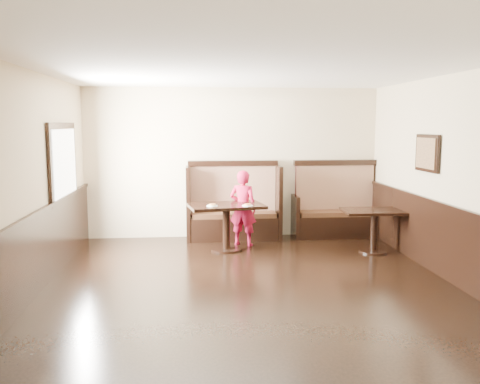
{
  "coord_description": "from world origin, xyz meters",
  "views": [
    {
      "loc": [
        -0.74,
        -6.02,
        2.13
      ],
      "look_at": [
        0.04,
        2.35,
        1.0
      ],
      "focal_mm": 38.0,
      "sensor_mm": 36.0,
      "label": 1
    }
  ],
  "objects": [
    {
      "name": "pizza_plate_left",
      "position": [
        -0.43,
        2.24,
        0.8
      ],
      "size": [
        0.19,
        0.19,
        0.03
      ],
      "color": "white",
      "rests_on": "table_main"
    },
    {
      "name": "booth_main",
      "position": [
        0.0,
        3.3,
        0.53
      ],
      "size": [
        1.75,
        0.72,
        1.45
      ],
      "color": "black",
      "rests_on": "ground"
    },
    {
      "name": "table_neighbor",
      "position": [
        2.25,
        2.04,
        0.53
      ],
      "size": [
        1.05,
        0.71,
        0.71
      ],
      "rotation": [
        0.0,
        0.0,
        -0.04
      ],
      "color": "black",
      "rests_on": "ground"
    },
    {
      "name": "pizza_plate_right",
      "position": [
        0.15,
        2.2,
        0.8
      ],
      "size": [
        0.19,
        0.19,
        0.03
      ],
      "color": "white",
      "rests_on": "table_main"
    },
    {
      "name": "booth_neighbor",
      "position": [
        1.95,
        3.29,
        0.48
      ],
      "size": [
        1.65,
        0.72,
        1.45
      ],
      "color": "black",
      "rests_on": "ground"
    },
    {
      "name": "ground",
      "position": [
        0.0,
        0.0,
        0.0
      ],
      "size": [
        7.0,
        7.0,
        0.0
      ],
      "primitive_type": "plane",
      "color": "black",
      "rests_on": "ground"
    },
    {
      "name": "room_shell",
      "position": [
        -0.3,
        0.28,
        0.67
      ],
      "size": [
        7.0,
        7.0,
        7.0
      ],
      "color": "#C6B78F",
      "rests_on": "ground"
    },
    {
      "name": "table_main",
      "position": [
        -0.19,
        2.39,
        0.6
      ],
      "size": [
        1.35,
        0.98,
        0.79
      ],
      "rotation": [
        0.0,
        0.0,
        0.17
      ],
      "color": "black",
      "rests_on": "ground"
    },
    {
      "name": "child",
      "position": [
        0.12,
        2.72,
        0.67
      ],
      "size": [
        0.57,
        0.49,
        1.33
      ],
      "primitive_type": "imported",
      "rotation": [
        0.0,
        0.0,
        2.73
      ],
      "color": "#A61133",
      "rests_on": "ground"
    }
  ]
}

